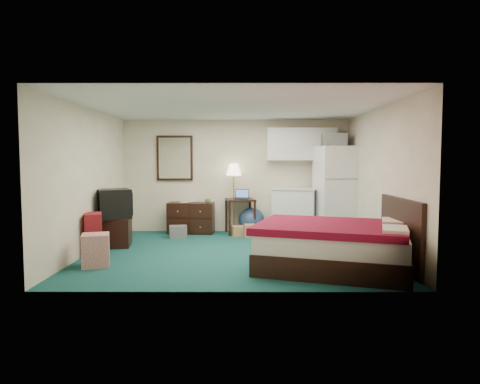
{
  "coord_description": "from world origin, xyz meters",
  "views": [
    {
      "loc": [
        0.13,
        -7.34,
        1.59
      ],
      "look_at": [
        0.11,
        0.17,
        1.04
      ],
      "focal_mm": 32.0,
      "sensor_mm": 36.0,
      "label": 1
    }
  ],
  "objects_px": {
    "floor_lamp": "(234,198)",
    "kitchen_counter": "(294,212)",
    "desk": "(240,216)",
    "suitcase": "(93,234)",
    "fridge": "(336,191)",
    "dresser": "(191,218)",
    "bed": "(333,247)",
    "tv_stand": "(116,232)"
  },
  "relations": [
    {
      "from": "fridge",
      "to": "bed",
      "type": "bearing_deg",
      "value": -111.65
    },
    {
      "from": "fridge",
      "to": "tv_stand",
      "type": "relative_size",
      "value": 3.24
    },
    {
      "from": "desk",
      "to": "fridge",
      "type": "bearing_deg",
      "value": -17.62
    },
    {
      "from": "dresser",
      "to": "bed",
      "type": "distance_m",
      "value": 3.98
    },
    {
      "from": "dresser",
      "to": "floor_lamp",
      "type": "bearing_deg",
      "value": 8.24
    },
    {
      "from": "floor_lamp",
      "to": "bed",
      "type": "xyz_separation_m",
      "value": [
        1.51,
        -3.21,
        -0.43
      ]
    },
    {
      "from": "dresser",
      "to": "bed",
      "type": "bearing_deg",
      "value": -48.05
    },
    {
      "from": "floor_lamp",
      "to": "tv_stand",
      "type": "bearing_deg",
      "value": -145.01
    },
    {
      "from": "dresser",
      "to": "fridge",
      "type": "bearing_deg",
      "value": -1.92
    },
    {
      "from": "floor_lamp",
      "to": "fridge",
      "type": "relative_size",
      "value": 0.81
    },
    {
      "from": "floor_lamp",
      "to": "fridge",
      "type": "distance_m",
      "value": 2.2
    },
    {
      "from": "dresser",
      "to": "floor_lamp",
      "type": "xyz_separation_m",
      "value": [
        0.94,
        0.07,
        0.43
      ]
    },
    {
      "from": "kitchen_counter",
      "to": "suitcase",
      "type": "height_order",
      "value": "kitchen_counter"
    },
    {
      "from": "floor_lamp",
      "to": "kitchen_counter",
      "type": "height_order",
      "value": "floor_lamp"
    },
    {
      "from": "bed",
      "to": "suitcase",
      "type": "height_order",
      "value": "suitcase"
    },
    {
      "from": "dresser",
      "to": "fridge",
      "type": "xyz_separation_m",
      "value": [
        3.1,
        -0.32,
        0.61
      ]
    },
    {
      "from": "bed",
      "to": "tv_stand",
      "type": "relative_size",
      "value": 3.57
    },
    {
      "from": "floor_lamp",
      "to": "desk",
      "type": "xyz_separation_m",
      "value": [
        0.14,
        -0.12,
        -0.38
      ]
    },
    {
      "from": "kitchen_counter",
      "to": "bed",
      "type": "distance_m",
      "value": 3.08
    },
    {
      "from": "bed",
      "to": "suitcase",
      "type": "relative_size",
      "value": 2.92
    },
    {
      "from": "kitchen_counter",
      "to": "suitcase",
      "type": "bearing_deg",
      "value": -134.56
    },
    {
      "from": "floor_lamp",
      "to": "desk",
      "type": "distance_m",
      "value": 0.43
    },
    {
      "from": "suitcase",
      "to": "dresser",
      "type": "bearing_deg",
      "value": 38.79
    },
    {
      "from": "bed",
      "to": "desk",
      "type": "bearing_deg",
      "value": 131.76
    },
    {
      "from": "bed",
      "to": "fridge",
      "type": "bearing_deg",
      "value": 94.86
    },
    {
      "from": "bed",
      "to": "floor_lamp",
      "type": "bearing_deg",
      "value": 133.06
    },
    {
      "from": "tv_stand",
      "to": "suitcase",
      "type": "height_order",
      "value": "suitcase"
    },
    {
      "from": "dresser",
      "to": "tv_stand",
      "type": "bearing_deg",
      "value": -126.43
    },
    {
      "from": "kitchen_counter",
      "to": "fridge",
      "type": "bearing_deg",
      "value": -1.57
    },
    {
      "from": "fridge",
      "to": "bed",
      "type": "xyz_separation_m",
      "value": [
        -0.65,
        -2.82,
        -0.61
      ]
    },
    {
      "from": "floor_lamp",
      "to": "kitchen_counter",
      "type": "bearing_deg",
      "value": -6.04
    },
    {
      "from": "tv_stand",
      "to": "suitcase",
      "type": "relative_size",
      "value": 0.82
    },
    {
      "from": "dresser",
      "to": "desk",
      "type": "relative_size",
      "value": 1.3
    },
    {
      "from": "kitchen_counter",
      "to": "fridge",
      "type": "relative_size",
      "value": 0.51
    },
    {
      "from": "dresser",
      "to": "desk",
      "type": "xyz_separation_m",
      "value": [
        1.08,
        -0.05,
        0.04
      ]
    },
    {
      "from": "floor_lamp",
      "to": "desk",
      "type": "bearing_deg",
      "value": -40.41
    },
    {
      "from": "desk",
      "to": "tv_stand",
      "type": "distance_m",
      "value": 2.71
    },
    {
      "from": "dresser",
      "to": "suitcase",
      "type": "xyz_separation_m",
      "value": [
        -1.39,
        -2.21,
        0.02
      ]
    },
    {
      "from": "fridge",
      "to": "suitcase",
      "type": "height_order",
      "value": "fridge"
    },
    {
      "from": "floor_lamp",
      "to": "desk",
      "type": "relative_size",
      "value": 2.01
    },
    {
      "from": "floor_lamp",
      "to": "suitcase",
      "type": "xyz_separation_m",
      "value": [
        -2.32,
        -2.28,
        -0.41
      ]
    },
    {
      "from": "desk",
      "to": "suitcase",
      "type": "height_order",
      "value": "desk"
    }
  ]
}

